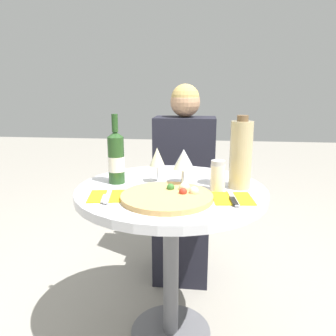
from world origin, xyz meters
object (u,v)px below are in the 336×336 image
pizza_large (168,196)px  dining_table (171,218)px  wine_bottle (116,158)px  tall_carafe (241,154)px  chair_behind_diner (185,198)px  seated_diner (183,191)px

pizza_large → dining_table: bearing=92.2°
dining_table → wine_bottle: bearing=170.5°
tall_carafe → wine_bottle: bearing=178.6°
pizza_large → tall_carafe: 0.36m
dining_table → chair_behind_diner: chair_behind_diner is taller
wine_bottle → tall_carafe: (0.54, -0.01, 0.03)m
pizza_large → chair_behind_diner: bearing=89.6°
wine_bottle → dining_table: bearing=-9.5°
dining_table → wine_bottle: size_ratio=2.65×
chair_behind_diner → wine_bottle: size_ratio=2.86×
seated_diner → tall_carafe: size_ratio=3.86×
dining_table → chair_behind_diner: bearing=89.1°
seated_diner → tall_carafe: seated_diner is taller
dining_table → chair_behind_diner: size_ratio=0.93×
seated_diner → pizza_large: bearing=89.5°
chair_behind_diner → seated_diner: bearing=90.0°
dining_table → wine_bottle: wine_bottle is taller
dining_table → seated_diner: 0.63m
chair_behind_diner → seated_diner: seated_diner is taller
chair_behind_diner → dining_table: bearing=89.1°
wine_bottle → tall_carafe: size_ratio=1.00×
pizza_large → tall_carafe: bearing=32.6°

